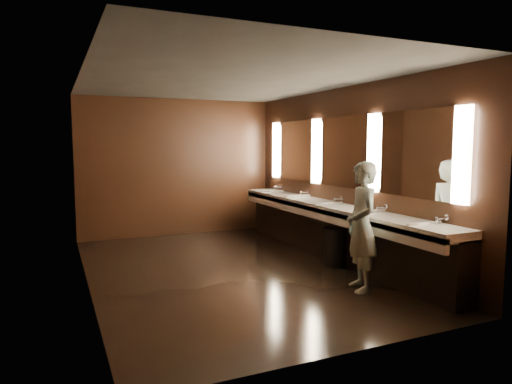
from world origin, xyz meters
TOP-DOWN VIEW (x-y plane):
  - floor at (0.00, 0.00)m, footprint 6.00×6.00m
  - ceiling at (0.00, 0.00)m, footprint 4.00×6.00m
  - wall_back at (0.00, 3.00)m, footprint 4.00×0.02m
  - wall_front at (0.00, -3.00)m, footprint 4.00×0.02m
  - wall_left at (-2.00, 0.00)m, footprint 0.02×6.00m
  - wall_right at (2.00, 0.00)m, footprint 0.02×6.00m
  - sink_counter at (1.79, 0.00)m, footprint 0.55×5.40m
  - mirror_band at (1.98, -0.00)m, footprint 0.06×5.03m
  - person at (1.20, -1.57)m, footprint 0.56×0.70m
  - trash_bin at (1.58, -0.45)m, footprint 0.47×0.47m

SIDE VIEW (x-z plane):
  - floor at x=0.00m, z-range 0.00..0.00m
  - trash_bin at x=1.58m, z-range 0.00..0.59m
  - sink_counter at x=1.79m, z-range -0.01..1.00m
  - person at x=1.20m, z-range 0.00..1.66m
  - wall_back at x=0.00m, z-range 0.00..2.80m
  - wall_front at x=0.00m, z-range 0.00..2.80m
  - wall_left at x=-2.00m, z-range 0.00..2.80m
  - wall_right at x=2.00m, z-range 0.00..2.80m
  - mirror_band at x=1.98m, z-range 1.17..2.32m
  - ceiling at x=0.00m, z-range 2.79..2.81m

